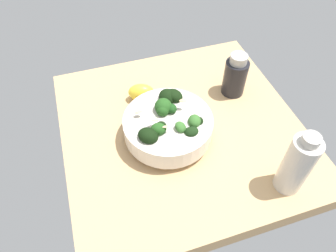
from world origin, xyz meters
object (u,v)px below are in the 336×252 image
Objects in this scene: bottle_tall at (235,76)px; bottle_short at (297,164)px; bowl_of_broccoli at (168,125)px; lemon_wedge at (141,93)px.

bottle_short reaches higher than bottle_tall.
bowl_of_broccoli is 3.02× the size of lemon_wedge.
bottle_tall reaches higher than lemon_wedge.
bottle_short is (30.01, -1.41, 2.10)cm from bottle_tall.
lemon_wedge is at bearing -168.80° from bowl_of_broccoli.
bowl_of_broccoli is at bearing 11.20° from lemon_wedge.
bowl_of_broccoli is 23.75cm from bottle_tall.
bottle_tall is at bearing 79.60° from lemon_wedge.
bottle_short reaches higher than bowl_of_broccoli.
lemon_wedge is at bearing -146.25° from bottle_short.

